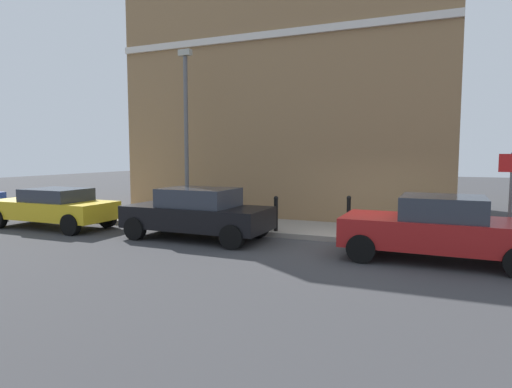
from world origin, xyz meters
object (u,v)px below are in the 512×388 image
(car_black, at_px, (198,213))
(utility_cabinet, at_px, (414,216))
(street_sign, at_px, (511,185))
(car_red, at_px, (438,228))
(lamppost, at_px, (186,128))
(bollard_near_cabinet, at_px, (349,212))
(bollard_far_kerb, at_px, (276,212))
(car_yellow, at_px, (53,207))

(car_black, relative_size, utility_cabinet, 3.64)
(utility_cabinet, xyz_separation_m, street_sign, (-0.71, -2.23, 0.98))
(car_red, height_order, lamppost, lamppost)
(car_black, distance_m, lamppost, 3.68)
(utility_cabinet, distance_m, street_sign, 2.54)
(car_red, relative_size, street_sign, 1.82)
(bollard_near_cabinet, height_order, bollard_far_kerb, same)
(car_black, height_order, bollard_near_cabinet, car_black)
(car_black, bearing_deg, car_red, -179.98)
(car_yellow, bearing_deg, car_black, -177.89)
(bollard_far_kerb, xyz_separation_m, lamppost, (0.79, 3.53, 2.60))
(car_red, bearing_deg, car_black, -0.02)
(car_black, relative_size, bollard_far_kerb, 4.03)
(bollard_near_cabinet, xyz_separation_m, street_sign, (-0.81, -4.06, 0.96))
(car_black, bearing_deg, street_sign, -168.75)
(bollard_far_kerb, bearing_deg, car_yellow, 101.79)
(car_black, bearing_deg, bollard_near_cabinet, -148.73)
(car_black, xyz_separation_m, car_yellow, (-0.21, 5.31, -0.07))
(car_red, xyz_separation_m, bollard_far_kerb, (1.39, 4.41, -0.05))
(car_red, height_order, utility_cabinet, car_red)
(bollard_near_cabinet, distance_m, street_sign, 4.25)
(car_red, xyz_separation_m, car_black, (0.10, 6.30, 0.00))
(car_black, bearing_deg, bollard_far_kerb, -144.80)
(lamppost, bearing_deg, car_red, -105.35)
(lamppost, bearing_deg, car_black, -141.81)
(street_sign, height_order, lamppost, lamppost)
(car_red, distance_m, car_black, 6.30)
(car_red, xyz_separation_m, bollard_near_cabinet, (2.35, 2.46, -0.05))
(car_red, distance_m, lamppost, 8.62)
(car_black, height_order, lamppost, lamppost)
(street_sign, bearing_deg, car_black, 100.35)
(lamppost, bearing_deg, car_yellow, 122.05)
(bollard_near_cabinet, bearing_deg, bollard_far_kerb, 116.24)
(car_black, height_order, street_sign, street_sign)
(bollard_near_cabinet, bearing_deg, lamppost, 91.74)
(car_red, height_order, street_sign, street_sign)
(bollard_far_kerb, bearing_deg, bollard_near_cabinet, -63.76)
(car_yellow, xyz_separation_m, bollard_near_cabinet, (2.46, -9.15, 0.02))
(car_black, xyz_separation_m, bollard_near_cabinet, (2.25, -3.84, -0.05))
(car_yellow, bearing_deg, utility_cabinet, -168.02)
(bollard_near_cabinet, bearing_deg, car_black, 120.38)
(bollard_near_cabinet, xyz_separation_m, lamppost, (-0.17, 5.48, 2.60))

